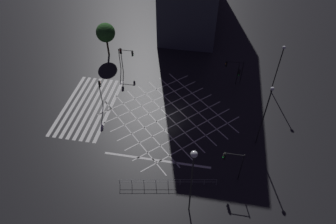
% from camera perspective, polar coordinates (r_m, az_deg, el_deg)
% --- Properties ---
extents(ground_plane, '(200.00, 200.00, 0.00)m').
position_cam_1_polar(ground_plane, '(41.08, 0.00, -0.75)').
color(ground_plane, black).
extents(road_markings, '(19.34, 24.55, 0.01)m').
position_cam_1_polar(road_markings, '(42.24, -9.28, 0.07)').
color(road_markings, silver).
rests_on(road_markings, ground_plane).
extents(traffic_light_nw_cross, '(0.36, 2.73, 3.54)m').
position_cam_1_polar(traffic_light_nw_cross, '(46.64, 12.28, 8.48)').
color(traffic_light_nw_cross, black).
rests_on(traffic_light_nw_cross, ground_plane).
extents(traffic_light_median_south, '(0.36, 0.39, 4.49)m').
position_cam_1_polar(traffic_light_median_south, '(41.48, -12.78, 4.38)').
color(traffic_light_median_south, black).
rests_on(traffic_light_median_south, ground_plane).
extents(traffic_light_sw_cross, '(0.36, 2.47, 3.78)m').
position_cam_1_polar(traffic_light_sw_cross, '(48.30, -7.84, 10.69)').
color(traffic_light_sw_cross, black).
rests_on(traffic_light_sw_cross, ground_plane).
extents(traffic_light_nw_main, '(1.87, 0.36, 3.92)m').
position_cam_1_polar(traffic_light_nw_main, '(45.07, 13.27, 7.28)').
color(traffic_light_nw_main, black).
rests_on(traffic_light_nw_main, ground_plane).
extents(traffic_light_sw_main, '(0.39, 0.36, 4.45)m').
position_cam_1_polar(traffic_light_sw_main, '(47.62, -8.93, 10.59)').
color(traffic_light_sw_main, black).
rests_on(traffic_light_sw_main, ground_plane).
extents(traffic_light_ne_cross, '(0.36, 2.23, 4.33)m').
position_cam_1_polar(traffic_light_ne_cross, '(32.79, 12.13, -9.00)').
color(traffic_light_ne_cross, black).
rests_on(traffic_light_ne_cross, ground_plane).
extents(street_lamp_east, '(0.42, 0.42, 8.94)m').
position_cam_1_polar(street_lamp_east, '(35.45, 18.11, 0.33)').
color(street_lamp_east, black).
rests_on(street_lamp_east, ground_plane).
extents(street_lamp_west, '(0.45, 0.45, 7.74)m').
position_cam_1_polar(street_lamp_west, '(44.70, 20.48, 8.85)').
color(street_lamp_west, black).
rests_on(street_lamp_west, ground_plane).
extents(street_lamp_far, '(0.62, 0.62, 9.43)m').
position_cam_1_polar(street_lamp_far, '(26.66, 4.73, -10.67)').
color(street_lamp_far, black).
rests_on(street_lamp_far, ground_plane).
extents(street_tree_near, '(3.15, 3.15, 5.85)m').
position_cam_1_polar(street_tree_near, '(51.92, -11.80, 14.56)').
color(street_tree_near, '#38281C').
rests_on(street_tree_near, ground_plane).
extents(pedestrian_railing, '(1.89, 10.52, 1.05)m').
position_cam_1_polar(pedestrian_railing, '(33.56, 0.00, -13.09)').
color(pedestrian_railing, gray).
rests_on(pedestrian_railing, ground_plane).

